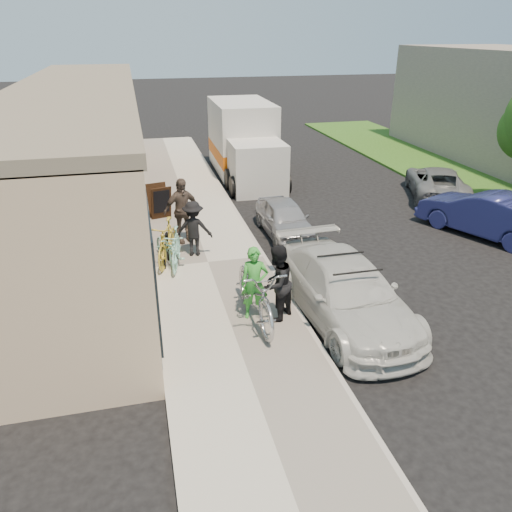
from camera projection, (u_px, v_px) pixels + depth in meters
ground at (318, 315)px, 11.03m from camera, size 120.00×120.00×0.00m
sidewalk at (208, 264)px, 13.23m from camera, size 3.00×34.00×0.15m
curb at (265, 259)px, 13.56m from camera, size 0.12×34.00×0.13m
storefront at (83, 153)px, 16.09m from camera, size 3.60×20.00×4.22m
bike_rack at (166, 247)px, 12.86m from camera, size 0.19×0.56×0.81m
sandwich_board at (160, 201)px, 16.09m from camera, size 0.80×0.80×1.08m
sedan_white at (345, 291)px, 10.63m from camera, size 2.14×4.72×1.38m
sedan_silver at (285, 218)px, 15.11m from camera, size 1.30×3.16×1.07m
moving_truck at (244, 144)px, 21.03m from camera, size 2.41×6.19×3.02m
far_car_blue at (486, 214)px, 15.07m from camera, size 2.99×4.30×1.34m
far_car_gray at (437, 182)px, 18.63m from camera, size 3.28×4.48×1.13m
tandem_bike at (256, 291)px, 10.35m from camera, size 0.97×2.54×1.31m
woman_rider at (254, 283)px, 10.36m from camera, size 0.66×0.52×1.59m
man_standing at (277, 283)px, 10.30m from camera, size 1.02×1.00×1.66m
cruiser_bike_a at (176, 248)px, 12.78m from camera, size 0.77×1.70×0.99m
cruiser_bike_b at (167, 248)px, 13.00m from camera, size 0.92×1.64×0.82m
cruiser_bike_c at (167, 242)px, 12.99m from camera, size 1.09×1.95×1.13m
bystander_a at (194, 229)px, 13.32m from camera, size 1.07×0.75×1.52m
bystander_b at (182, 211)px, 14.11m from camera, size 1.19×0.80×1.87m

